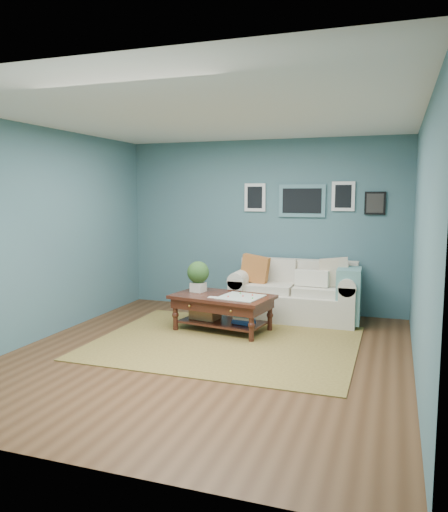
% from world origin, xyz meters
% --- Properties ---
extents(room_shell, '(5.00, 5.02, 2.70)m').
position_xyz_m(room_shell, '(0.02, 0.06, 1.36)').
color(room_shell, brown).
rests_on(room_shell, ground).
extents(area_rug, '(3.20, 2.56, 0.01)m').
position_xyz_m(area_rug, '(0.04, 0.54, 0.01)').
color(area_rug, brown).
rests_on(area_rug, ground).
extents(loveseat, '(1.87, 0.85, 0.96)m').
position_xyz_m(loveseat, '(0.70, 2.02, 0.39)').
color(loveseat, beige).
rests_on(loveseat, ground).
extents(coffee_table, '(1.42, 0.97, 0.92)m').
position_xyz_m(coffee_table, '(-0.24, 1.06, 0.41)').
color(coffee_table, '#351B11').
rests_on(coffee_table, ground).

